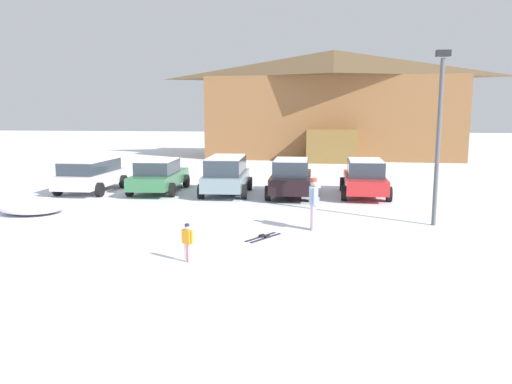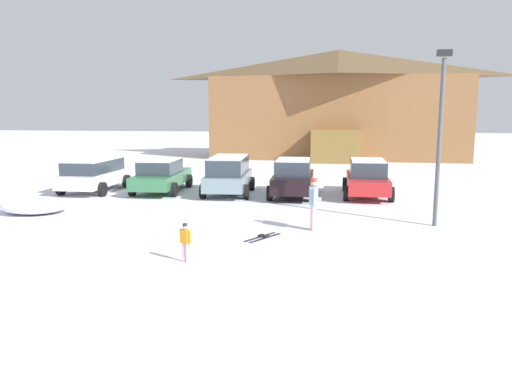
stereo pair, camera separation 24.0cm
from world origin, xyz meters
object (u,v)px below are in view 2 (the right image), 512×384
at_px(skier_child_in_orange_jacket, 185,240).
at_px(skier_adult_in_blue_parka, 313,201).
at_px(parked_green_coupe, 161,175).
at_px(parked_white_suv, 94,174).
at_px(lamp_post, 440,129).
at_px(pair_of_skis, 263,237).
at_px(parked_red_sedan, 367,178).
at_px(parked_grey_wagon, 228,174).
at_px(plowed_snow_pile, 35,205).
at_px(parked_black_sedan, 293,178).
at_px(ski_lodge, 337,104).

xyz_separation_m(skier_child_in_orange_jacket, skier_adult_in_blue_parka, (3.07, 3.86, 0.38)).
bearing_deg(skier_adult_in_blue_parka, parked_green_coupe, 137.23).
bearing_deg(parked_green_coupe, parked_white_suv, -173.46).
distance_m(skier_adult_in_blue_parka, lamp_post, 4.71).
distance_m(parked_green_coupe, pair_of_skis, 9.84).
xyz_separation_m(parked_green_coupe, skier_child_in_orange_jacket, (4.19, -10.58, -0.23)).
xyz_separation_m(parked_white_suv, parked_red_sedan, (12.60, 0.39, -0.01)).
bearing_deg(pair_of_skis, parked_white_suv, 139.89).
xyz_separation_m(skier_child_in_orange_jacket, pair_of_skis, (1.62, 2.67, -0.54)).
bearing_deg(parked_red_sedan, parked_white_suv, -178.22).
xyz_separation_m(parked_grey_wagon, plowed_snow_pile, (-6.32, -5.17, -0.63)).
bearing_deg(lamp_post, parked_black_sedan, 134.66).
xyz_separation_m(ski_lodge, skier_child_in_orange_jacket, (-4.24, -29.70, -3.77)).
relative_size(parked_white_suv, plowed_snow_pile, 1.69).
height_order(parked_green_coupe, parked_red_sedan, parked_red_sedan).
distance_m(pair_of_skis, lamp_post, 6.72).
bearing_deg(skier_adult_in_blue_parka, parked_white_suv, 148.59).
bearing_deg(parked_black_sedan, parked_red_sedan, 8.32).
xyz_separation_m(skier_child_in_orange_jacket, plowed_snow_pile, (-7.26, 5.15, -0.26)).
distance_m(parked_green_coupe, parked_red_sedan, 9.45).
xyz_separation_m(ski_lodge, parked_red_sedan, (1.02, -19.09, -3.50)).
distance_m(lamp_post, plowed_snow_pile, 14.59).
distance_m(skier_child_in_orange_jacket, lamp_post, 9.06).
bearing_deg(parked_green_coupe, lamp_post, -26.21).
height_order(parked_red_sedan, skier_child_in_orange_jacket, parked_red_sedan).
relative_size(parked_white_suv, lamp_post, 0.75).
bearing_deg(parked_white_suv, ski_lodge, 59.27).
height_order(parked_grey_wagon, pair_of_skis, parked_grey_wagon).
xyz_separation_m(lamp_post, plowed_snow_pile, (-14.31, 0.10, -2.88)).
xyz_separation_m(parked_white_suv, parked_black_sedan, (9.36, -0.08, 0.00)).
distance_m(ski_lodge, plowed_snow_pile, 27.41).
bearing_deg(parked_red_sedan, skier_child_in_orange_jacket, -116.36).
bearing_deg(skier_adult_in_blue_parka, ski_lodge, 87.42).
distance_m(parked_red_sedan, plowed_snow_pile, 13.67).
height_order(ski_lodge, lamp_post, ski_lodge).
bearing_deg(parked_black_sedan, plowed_snow_pile, -151.72).
height_order(parked_black_sedan, skier_adult_in_blue_parka, parked_black_sedan).
relative_size(parked_green_coupe, pair_of_skis, 3.40).
bearing_deg(pair_of_skis, ski_lodge, 84.46).
xyz_separation_m(parked_white_suv, skier_adult_in_blue_parka, (10.42, -6.36, 0.10)).
bearing_deg(plowed_snow_pile, parked_black_sedan, 28.28).
bearing_deg(pair_of_skis, plowed_snow_pile, 164.44).
relative_size(parked_green_coupe, skier_adult_in_blue_parka, 2.76).
height_order(lamp_post, plowed_snow_pile, lamp_post).
distance_m(parked_black_sedan, pair_of_skis, 7.52).
height_order(skier_child_in_orange_jacket, pair_of_skis, skier_child_in_orange_jacket).
bearing_deg(parked_grey_wagon, parked_black_sedan, -3.48).
distance_m(ski_lodge, parked_black_sedan, 19.99).
distance_m(skier_adult_in_blue_parka, plowed_snow_pile, 10.43).
bearing_deg(plowed_snow_pile, skier_child_in_orange_jacket, -35.34).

